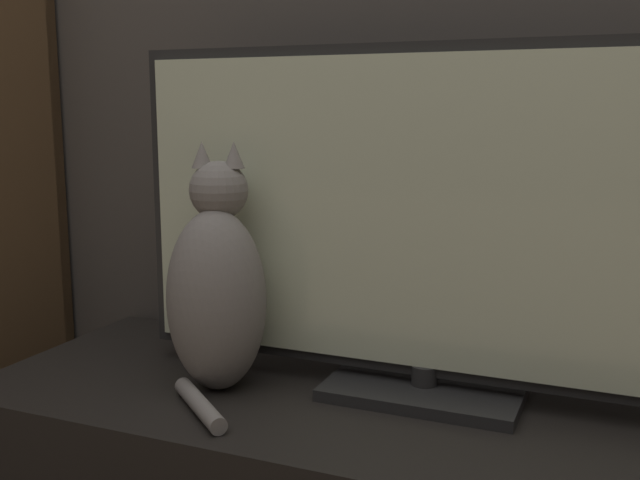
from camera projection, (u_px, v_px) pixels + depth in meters
tv at (429, 226)px, 1.21m from camera, size 1.05×0.19×0.58m
cat at (217, 290)px, 1.27m from camera, size 0.21×0.27×0.42m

